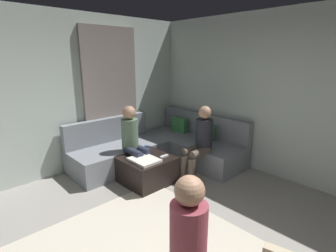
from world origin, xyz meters
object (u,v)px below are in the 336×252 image
(ottoman, at_px, (147,169))
(person_on_couch_back, at_px, (200,139))
(sectional_couch, at_px, (161,148))
(game_remote, at_px, (164,156))
(person_on_armchair, at_px, (200,248))
(person_on_couch_side, at_px, (133,139))
(coffee_mug, at_px, (147,148))

(ottoman, distance_m, person_on_couch_back, 1.01)
(sectional_couch, xyz_separation_m, person_on_couch_back, (0.91, 0.06, 0.38))
(game_remote, distance_m, person_on_armchair, 2.32)
(game_remote, height_order, person_on_couch_side, person_on_couch_side)
(person_on_couch_back, height_order, person_on_couch_side, same)
(person_on_armchair, bearing_deg, person_on_couch_side, -128.62)
(coffee_mug, height_order, person_on_couch_side, person_on_couch_side)
(sectional_couch, relative_size, person_on_armchair, 2.16)
(ottoman, distance_m, coffee_mug, 0.38)
(game_remote, bearing_deg, person_on_couch_back, 63.88)
(coffee_mug, bearing_deg, ottoman, -39.29)
(person_on_couch_back, distance_m, person_on_armchair, 2.49)
(coffee_mug, height_order, game_remote, coffee_mug)
(coffee_mug, relative_size, person_on_couch_side, 0.08)
(ottoman, xyz_separation_m, coffee_mug, (-0.22, 0.18, 0.26))
(sectional_couch, height_order, person_on_couch_side, person_on_couch_side)
(coffee_mug, bearing_deg, person_on_armchair, -30.08)
(sectional_couch, relative_size, person_on_couch_back, 2.12)
(person_on_couch_side, bearing_deg, coffee_mug, 157.69)
(person_on_couch_back, bearing_deg, person_on_couch_side, 46.64)
(sectional_couch, xyz_separation_m, game_remote, (0.63, -0.50, 0.15))
(sectional_couch, bearing_deg, game_remote, -38.55)
(ottoman, height_order, game_remote, game_remote)
(game_remote, relative_size, person_on_couch_back, 0.12)
(sectional_couch, height_order, game_remote, sectional_couch)
(coffee_mug, bearing_deg, sectional_couch, 113.07)
(ottoman, xyz_separation_m, person_on_couch_side, (-0.30, -0.02, 0.45))
(ottoman, relative_size, person_on_armchair, 0.64)
(game_remote, xyz_separation_m, person_on_couch_back, (0.27, 0.56, 0.23))
(coffee_mug, relative_size, person_on_couch_back, 0.08)
(person_on_armchair, bearing_deg, game_remote, -139.29)
(person_on_couch_side, xyz_separation_m, person_on_armchair, (2.35, -1.11, -0.01))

